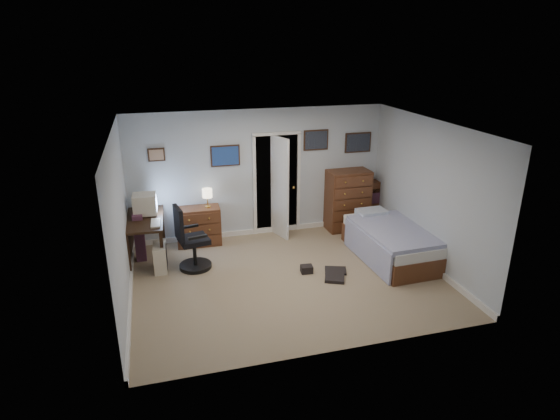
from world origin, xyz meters
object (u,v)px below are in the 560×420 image
Objects in this scene: computer_desk at (140,227)px; bed at (390,242)px; office_chair at (190,245)px; tall_dresser at (348,200)px; low_dresser at (199,226)px.

computer_desk is 4.43m from bed.
office_chair is 3.42m from tall_dresser.
tall_dresser is (3.04, -0.02, 0.25)m from low_dresser.
bed is (0.20, -1.47, -0.31)m from tall_dresser.
tall_dresser reaches higher than bed.
tall_dresser is at bearing 5.77° from office_chair.
tall_dresser is (4.08, 0.35, 0.02)m from computer_desk.
office_chair reaches higher than bed.
low_dresser is (1.04, 0.37, -0.23)m from computer_desk.
office_chair reaches higher than computer_desk.
tall_dresser reaches higher than computer_desk.
tall_dresser is at bearing 7.30° from computer_desk.
office_chair is 0.92× the size of tall_dresser.
office_chair reaches higher than low_dresser.
low_dresser is at bearing 65.81° from office_chair.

